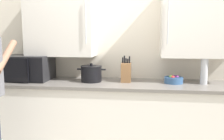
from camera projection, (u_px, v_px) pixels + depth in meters
name	position (u px, v px, depth m)	size (l,w,h in m)	color
back_wall_tiled	(128.00, 44.00, 2.97)	(3.97, 0.44, 2.52)	beige
counter_unit	(125.00, 122.00, 2.81)	(3.46, 0.62, 0.93)	beige
microwave_oven	(26.00, 68.00, 2.91)	(0.54, 0.45, 0.29)	black
thermos_flask	(204.00, 69.00, 2.64)	(0.08, 0.08, 0.32)	#B7BABF
knife_block	(126.00, 72.00, 2.78)	(0.11, 0.15, 0.30)	brown
stock_pot	(91.00, 74.00, 2.80)	(0.34, 0.24, 0.21)	black
fruit_bowl	(174.00, 79.00, 2.71)	(0.21, 0.21, 0.09)	#335684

